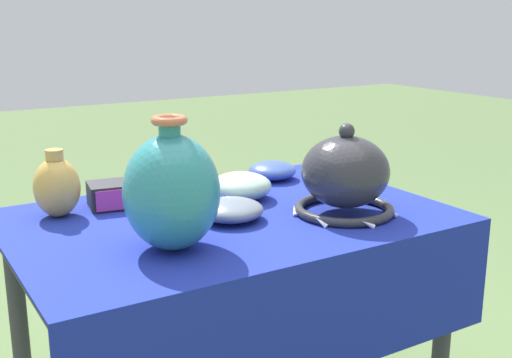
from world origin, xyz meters
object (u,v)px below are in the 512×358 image
Objects in this scene: vase_dome_bell at (345,177)px; bowl_shallow_slate at (231,210)px; bowl_shallow_celadon at (241,186)px; vase_tall_bulbous at (172,191)px; bowl_shallow_cobalt at (272,171)px; mosaic_tile_box at (120,194)px; jar_round_ochre at (57,187)px.

bowl_shallow_slate is at bearing 159.35° from vase_dome_bell.
vase_tall_bulbous is at bearing -141.06° from bowl_shallow_celadon.
vase_dome_bell is at bearing -94.88° from bowl_shallow_cobalt.
bowl_shallow_celadon is 1.04× the size of bowl_shallow_slate.
bowl_shallow_celadon reaches higher than bowl_shallow_slate.
bowl_shallow_celadon reaches higher than mosaic_tile_box.
mosaic_tile_box is 0.16m from jar_round_ochre.
vase_tall_bulbous is at bearing -179.28° from vase_dome_bell.
bowl_shallow_cobalt is at bearing 85.12° from vase_dome_bell.
jar_round_ochre is (-0.15, -0.01, 0.04)m from mosaic_tile_box.
jar_round_ochre is (-0.33, 0.24, 0.05)m from bowl_shallow_slate.
vase_tall_bulbous is 1.79× the size of bowl_shallow_slate.
mosaic_tile_box is at bearing 159.76° from bowl_shallow_celadon.
bowl_shallow_celadon is 0.99× the size of jar_round_ochre.
jar_round_ochre is (-0.14, 0.34, -0.05)m from vase_tall_bulbous.
bowl_shallow_celadon is at bearing 122.66° from vase_dome_bell.
vase_dome_bell is at bearing -28.79° from mosaic_tile_box.
bowl_shallow_celadon is at bearing -11.12° from mosaic_tile_box.
bowl_shallow_celadon is (-0.15, 0.24, -0.06)m from vase_dome_bell.
vase_tall_bulbous is 0.24m from bowl_shallow_slate.
vase_dome_bell is at bearing -20.65° from bowl_shallow_slate.
vase_tall_bulbous reaches higher than bowl_shallow_cobalt.
jar_round_ochre is at bearing 112.82° from vase_tall_bulbous.
bowl_shallow_slate is (-0.11, -0.14, -0.01)m from bowl_shallow_celadon.
bowl_shallow_slate is 0.40m from bowl_shallow_cobalt.
mosaic_tile_box is 0.47m from bowl_shallow_cobalt.
mosaic_tile_box is (-0.44, 0.34, -0.06)m from vase_dome_bell.
mosaic_tile_box is at bearing 142.09° from vase_dome_bell.
mosaic_tile_box is 1.19× the size of bowl_shallow_cobalt.
bowl_shallow_slate is at bearing 28.19° from vase_tall_bulbous.
mosaic_tile_box is (0.01, 0.35, -0.09)m from vase_tall_bulbous.
vase_dome_bell reaches higher than bowl_shallow_celadon.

